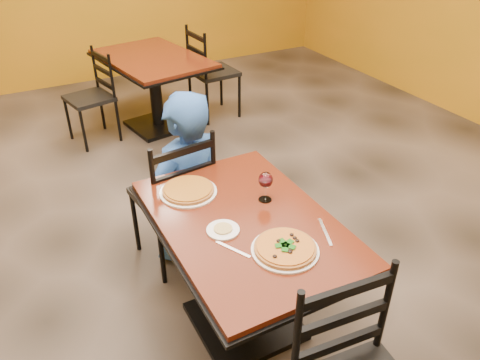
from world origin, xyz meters
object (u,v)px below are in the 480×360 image
table_main (245,250)px  chair_second_right (214,73)px  side_plate (223,230)px  plate_main (285,250)px  plate_far (188,192)px  diner (186,177)px  table_second (154,76)px  pizza_main (285,247)px  wine_glass (266,185)px  chair_main_far (172,196)px  pizza_far (188,189)px  chair_second_left (89,99)px

table_main → chair_second_right: bearing=68.0°
chair_second_right → side_plate: 3.06m
plate_main → plate_far: (-0.20, 0.65, 0.00)m
table_main → diner: size_ratio=1.07×
table_main → table_second: same height
plate_main → diner: bearing=93.0°
pizza_main → side_plate: size_ratio=1.77×
wine_glass → pizza_main: bearing=-108.0°
chair_main_far → wine_glass: size_ratio=5.35×
table_main → wine_glass: wine_glass is taller
wine_glass → pizza_far: bearing=142.9°
table_main → pizza_far: (-0.16, 0.36, 0.21)m
chair_second_right → plate_main: 3.24m
chair_second_right → pizza_main: (-1.07, -3.05, 0.29)m
pizza_far → wine_glass: (0.33, -0.25, 0.07)m
diner → side_plate: 0.84m
pizza_far → chair_second_left: bearing=91.2°
chair_second_right → side_plate: size_ratio=6.03×
pizza_far → table_second: bearing=75.7°
plate_main → wine_glass: wine_glass is taller
diner → plate_far: size_ratio=3.72×
plate_far → chair_second_left: bearing=91.2°
table_main → plate_main: (0.04, -0.29, 0.20)m
wine_glass → side_plate: bearing=-156.9°
pizza_far → side_plate: (0.02, -0.38, -0.02)m
table_main → chair_second_right: 2.97m
pizza_main → plate_far: (-0.20, 0.65, -0.02)m
diner → plate_far: diner is taller
chair_main_far → chair_second_left: size_ratio=1.10×
chair_main_far → pizza_far: (-0.04, -0.40, 0.29)m
plate_far → table_second: bearing=75.7°
table_main → side_plate: (-0.14, -0.03, 0.20)m
chair_second_right → diner: size_ratio=0.84×
chair_main_far → table_second: bearing=-112.9°
plate_far → side_plate: size_ratio=1.94×
chair_main_far → side_plate: size_ratio=6.02×
chair_main_far → plate_main: bearing=92.2°
wine_glass → table_main: bearing=-148.6°
chair_main_far → plate_far: chair_main_far is taller
table_second → pizza_main: size_ratio=4.83×
diner → plate_main: size_ratio=3.72×
chair_second_right → pizza_far: bearing=148.1°
diner → chair_second_right: bearing=-138.0°
diner → plate_main: (0.06, -1.08, 0.18)m
plate_far → side_plate: 0.39m
pizza_main → pizza_far: (-0.20, 0.65, 0.00)m
chair_main_far → diner: diner is taller
plate_far → pizza_far: bearing=0.0°
diner → wine_glass: diner is taller
plate_main → pizza_main: (0.00, 0.00, 0.02)m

